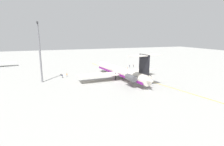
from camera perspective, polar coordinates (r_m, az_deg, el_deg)
name	(u,v)px	position (r m, az deg, el deg)	size (l,w,h in m)	color
ground	(142,76)	(86.60, 9.60, -0.95)	(332.59, 332.59, 0.00)	#ADADA8
main_jetliner	(122,72)	(78.41, 3.17, 0.39)	(43.19, 38.29, 12.59)	silver
ground_crew_near_nose	(67,75)	(85.89, -14.28, -0.49)	(0.46, 0.29, 1.82)	black
ground_crew_near_tail	(62,75)	(84.63, -15.67, -0.77)	(0.28, 0.41, 1.77)	black
ground_crew_portside	(129,66)	(107.94, 5.62, 2.34)	(0.26, 0.37, 1.65)	black
ground_crew_starboard	(133,66)	(108.20, 6.91, 2.37)	(0.45, 0.28, 1.76)	black
safety_cone_nose	(122,68)	(104.59, 3.15, 1.63)	(0.40, 0.40, 0.55)	#EA590F
safety_cone_wingtip	(127,68)	(105.46, 4.95, 1.69)	(0.40, 0.40, 0.55)	#EA590F
taxiway_centreline	(137,77)	(83.75, 8.03, -1.35)	(95.19, 0.36, 0.01)	gold
light_mast	(40,50)	(77.79, -22.19, 6.88)	(4.00, 0.70, 24.52)	slate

